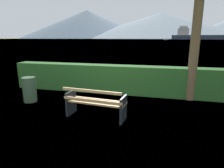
% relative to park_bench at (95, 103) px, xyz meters
% --- Properties ---
extents(ground_plane, '(1400.00, 1400.00, 0.00)m').
position_rel_park_bench_xyz_m(ground_plane, '(0.01, 0.06, -0.42)').
color(ground_plane, olive).
extents(water_surface, '(620.00, 620.00, 0.00)m').
position_rel_park_bench_xyz_m(water_surface, '(0.01, 307.55, -0.42)').
color(water_surface, '#7A99A8').
rests_on(water_surface, ground_plane).
extents(park_bench, '(1.68, 0.72, 0.87)m').
position_rel_park_bench_xyz_m(park_bench, '(0.00, 0.00, 0.00)').
color(park_bench, tan).
rests_on(park_bench, ground_plane).
extents(hedge_row, '(8.63, 0.62, 1.10)m').
position_rel_park_bench_xyz_m(hedge_row, '(0.01, 2.58, 0.12)').
color(hedge_row, '#285B23').
rests_on(hedge_row, ground_plane).
extents(trash_bin, '(0.44, 0.44, 0.85)m').
position_rel_park_bench_xyz_m(trash_bin, '(-2.64, 0.79, 0.00)').
color(trash_bin, '#385138').
rests_on(trash_bin, ground_plane).
extents(cargo_ship_large, '(73.04, 14.80, 15.82)m').
position_rel_park_bench_xyz_m(cargo_ship_large, '(44.87, 250.96, 4.00)').
color(cargo_ship_large, '#2D384C').
rests_on(cargo_ship_large, water_surface).
extents(tender_far, '(5.26, 5.53, 1.45)m').
position_rel_park_bench_xyz_m(tender_far, '(6.48, 217.65, 0.10)').
color(tender_far, silver).
rests_on(tender_far, water_surface).
extents(distant_hills, '(740.21, 435.39, 78.61)m').
position_rel_park_bench_xyz_m(distant_hills, '(-39.27, 540.07, 34.95)').
color(distant_hills, slate).
rests_on(distant_hills, ground_plane).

